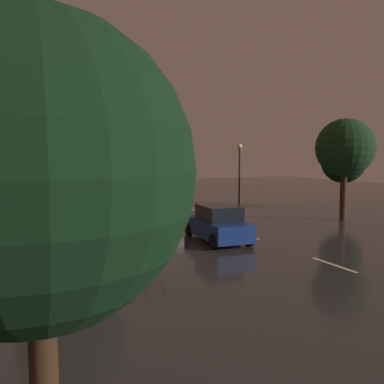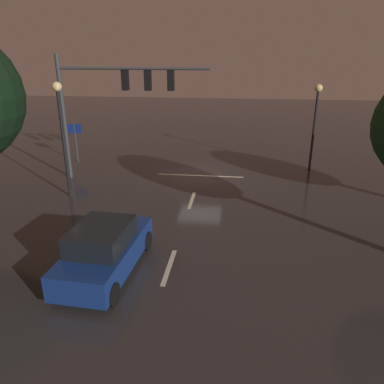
% 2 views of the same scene
% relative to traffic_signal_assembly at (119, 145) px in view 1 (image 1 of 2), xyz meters
% --- Properties ---
extents(ground_plane, '(80.00, 80.00, 0.00)m').
position_rel_traffic_signal_assembly_xyz_m(ground_plane, '(-4.43, -1.31, -4.73)').
color(ground_plane, '#2D2B2B').
extents(traffic_signal_assembly, '(8.00, 0.47, 6.63)m').
position_rel_traffic_signal_assembly_xyz_m(traffic_signal_assembly, '(0.00, 0.00, 0.00)').
color(traffic_signal_assembly, '#383A3D').
rests_on(traffic_signal_assembly, ground_plane).
extents(lane_dash_far, '(0.16, 2.20, 0.01)m').
position_rel_traffic_signal_assembly_xyz_m(lane_dash_far, '(-4.43, 2.69, -4.72)').
color(lane_dash_far, beige).
rests_on(lane_dash_far, ground_plane).
extents(lane_dash_mid, '(0.16, 2.20, 0.01)m').
position_rel_traffic_signal_assembly_xyz_m(lane_dash_mid, '(-4.43, 8.69, -4.72)').
color(lane_dash_mid, beige).
rests_on(lane_dash_mid, ground_plane).
extents(lane_dash_near, '(0.16, 2.20, 0.01)m').
position_rel_traffic_signal_assembly_xyz_m(lane_dash_near, '(-4.43, 14.69, -4.72)').
color(lane_dash_near, beige).
rests_on(lane_dash_near, ground_plane).
extents(stop_bar, '(5.00, 0.16, 0.01)m').
position_rel_traffic_signal_assembly_xyz_m(stop_bar, '(-4.43, -1.18, -4.72)').
color(stop_bar, beige).
rests_on(stop_bar, ground_plane).
extents(car_approaching, '(2.13, 4.46, 1.70)m').
position_rel_traffic_signal_assembly_xyz_m(car_approaching, '(-2.47, 9.21, -3.93)').
color(car_approaching, navy).
rests_on(car_approaching, ground_plane).
extents(street_lamp_left_kerb, '(0.44, 0.44, 5.05)m').
position_rel_traffic_signal_assembly_xyz_m(street_lamp_left_kerb, '(-10.86, -2.97, -1.19)').
color(street_lamp_left_kerb, black).
rests_on(street_lamp_left_kerb, ground_plane).
extents(street_lamp_right_kerb, '(0.44, 0.44, 5.46)m').
position_rel_traffic_signal_assembly_xyz_m(street_lamp_right_kerb, '(1.65, 2.85, -0.94)').
color(street_lamp_right_kerb, black).
rests_on(street_lamp_right_kerb, ground_plane).
extents(route_sign, '(0.90, 0.09, 2.51)m').
position_rel_traffic_signal_assembly_xyz_m(route_sign, '(3.85, -3.17, -2.92)').
color(route_sign, '#383A3D').
rests_on(route_sign, ground_plane).
extents(tree_left_near, '(3.26, 3.26, 5.26)m').
position_rel_traffic_signal_assembly_xyz_m(tree_left_near, '(-16.27, 3.07, -1.12)').
color(tree_left_near, '#382314').
rests_on(tree_left_near, ground_plane).
extents(tree_right_near, '(5.09, 5.09, 7.69)m').
position_rel_traffic_signal_assembly_xyz_m(tree_right_near, '(3.91, 6.59, 0.40)').
color(tree_right_near, '#382314').
rests_on(tree_right_near, ground_plane).
extents(tree_left_far, '(3.58, 3.58, 6.32)m').
position_rel_traffic_signal_assembly_xyz_m(tree_left_far, '(-12.44, 7.01, -0.22)').
color(tree_left_far, '#382314').
rests_on(tree_left_far, ground_plane).
extents(tree_right_far, '(3.92, 3.92, 5.74)m').
position_rel_traffic_signal_assembly_xyz_m(tree_right_far, '(5.89, 20.44, -0.96)').
color(tree_right_far, '#382314').
rests_on(tree_right_far, ground_plane).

